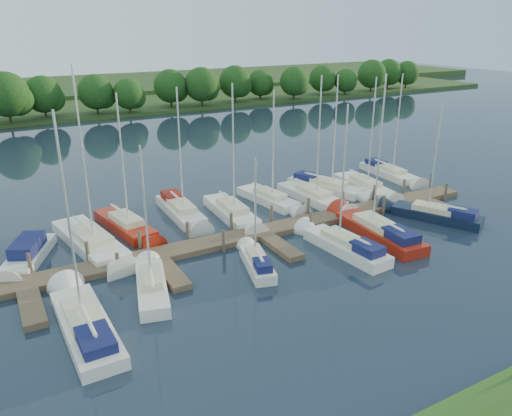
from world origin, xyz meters
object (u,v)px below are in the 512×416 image
dock (265,236)px  motorboat (28,256)px  sailboat_n_5 (233,215)px  sailboat_s_2 (257,263)px

dock → motorboat: 16.09m
sailboat_n_5 → sailboat_s_2: sailboat_n_5 is taller
sailboat_s_2 → dock: bearing=68.7°
dock → sailboat_n_5: sailboat_n_5 is taller
dock → sailboat_s_2: sailboat_s_2 is taller
sailboat_n_5 → motorboat: bearing=4.6°
dock → motorboat: bearing=164.4°
dock → sailboat_s_2: size_ratio=5.29×
sailboat_n_5 → sailboat_s_2: size_ratio=1.47×
dock → sailboat_n_5: size_ratio=3.60×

